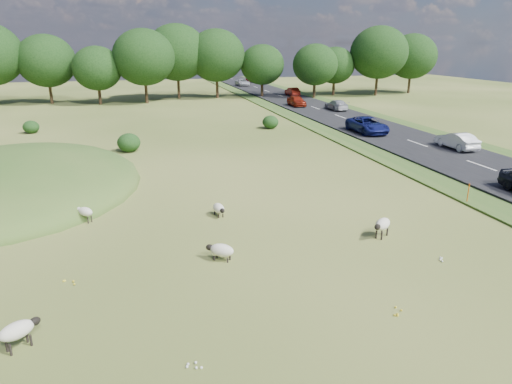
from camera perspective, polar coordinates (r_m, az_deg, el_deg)
The scene contains 18 objects.
ground at distance 39.92m, azimuth -8.74°, elevation 5.32°, with size 160.00×160.00×0.00m, color #395119.
mound at distance 32.94m, azimuth -28.24°, elevation 0.59°, with size 16.00×20.00×4.00m, color #33561E.
road at distance 55.03m, azimuth 11.37°, elevation 8.81°, with size 8.00×150.00×0.25m, color black.
treeline at distance 74.28m, azimuth -13.09°, elevation 16.04°, with size 96.28×14.66×11.70m.
shrubs at distance 44.77m, azimuth -12.77°, elevation 7.41°, with size 25.77×12.80×1.56m.
marker_post at distance 28.49m, azimuth 24.99°, elevation -0.15°, with size 0.06×0.06×1.20m, color #D8590C.
sheep_0 at distance 24.06m, azimuth -4.67°, elevation -2.06°, with size 0.69×1.22×0.68m.
sheep_1 at distance 24.77m, azimuth -20.59°, elevation -2.32°, with size 0.99×1.02×0.78m.
sheep_2 at distance 15.76m, azimuth -27.62°, elevation -15.06°, with size 1.23×1.03×0.89m.
sheep_3 at distance 22.12m, azimuth 15.51°, elevation -3.93°, with size 1.27×1.09×0.93m.
sheep_4 at distance 19.29m, azimuth -4.39°, elevation -7.24°, with size 1.26×1.05×0.73m.
car_0 at distance 65.50m, azimuth 5.09°, elevation 11.30°, with size 1.76×4.37×1.49m, color maroon.
car_1 at distance 46.76m, azimuth 13.76°, elevation 8.14°, with size 2.52×5.46×1.52m, color navy.
car_2 at distance 78.64m, azimuth 4.57°, elevation 12.41°, with size 1.44×4.14×1.36m, color maroon.
car_3 at distance 62.34m, azimuth 10.02°, elevation 10.68°, with size 1.84×4.54×1.32m, color #A8AAB0.
car_4 at distance 41.95m, azimuth 23.82°, elevation 5.91°, with size 1.44×4.13×1.36m, color white.
car_6 at distance 97.08m, azimuth -1.69°, elevation 13.54°, with size 2.29×4.97×1.38m, color silver.
car_7 at distance 106.04m, azimuth -0.70°, elevation 13.91°, with size 1.78×4.37×1.27m, color maroon.
Camera 1 is at (-4.05, -18.75, 8.71)m, focal length 32.00 mm.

